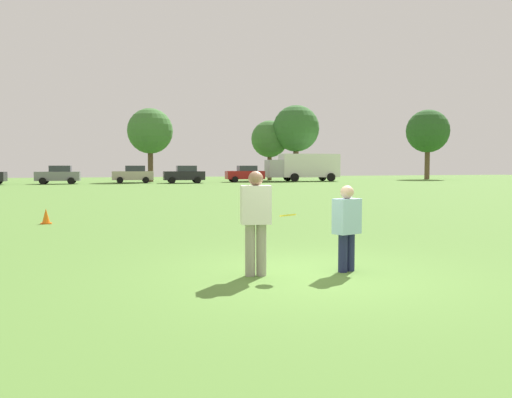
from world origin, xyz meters
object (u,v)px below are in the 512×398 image
traffic_cone (46,216)px  parked_car_far_right (245,174)px  parked_car_center (59,175)px  parked_car_near_right (185,174)px  parked_car_mid_right (133,174)px  player_defender (347,224)px  box_truck (304,166)px  player_thrower (256,217)px  frisbee (288,215)px

traffic_cone → parked_car_far_right: 42.94m
parked_car_center → traffic_cone: bearing=-88.6°
parked_car_center → parked_car_near_right: bearing=-6.4°
parked_car_center → parked_car_mid_right: bearing=5.8°
player_defender → traffic_cone: (-5.25, 9.53, -0.58)m
parked_car_center → parked_car_mid_right: same height
parked_car_center → box_truck: box_truck is taller
parked_car_mid_right → parked_car_far_right: size_ratio=1.00×
player_thrower → box_truck: size_ratio=0.20×
traffic_cone → parked_car_far_right: parked_car_far_right is taller
frisbee → box_truck: (21.70, 48.88, 0.77)m
traffic_cone → box_truck: bearing=56.7°
player_thrower → parked_car_near_right: size_ratio=0.39×
player_defender → parked_car_near_right: bearing=82.5°
parked_car_near_right → player_thrower: bearing=-99.4°
box_truck → traffic_cone: bearing=-123.3°
player_thrower → player_defender: (1.57, -0.15, -0.15)m
frisbee → traffic_cone: frisbee is taller
player_thrower → parked_car_far_right: size_ratio=0.39×
box_truck → player_thrower: bearing=-114.5°
player_thrower → parked_car_center: (-4.64, 47.82, -0.03)m
traffic_cone → parked_car_near_right: bearing=72.9°
traffic_cone → parked_car_far_right: bearing=64.4°
frisbee → box_truck: size_ratio=0.03×
player_defender → parked_car_mid_right: size_ratio=0.34×
parked_car_mid_right → parked_car_far_right: bearing=-2.1°
frisbee → traffic_cone: bearing=113.8°
player_defender → parked_car_far_right: parked_car_far_right is taller
traffic_cone → parked_car_far_right: size_ratio=0.11×
player_defender → box_truck: box_truck is taller
parked_car_mid_right → parked_car_near_right: 5.45m
parked_car_center → box_truck: bearing=2.0°
parked_car_center → player_defender: bearing=-82.6°
frisbee → box_truck: box_truck is taller
player_defender → parked_car_mid_right: bearing=88.7°
player_thrower → parked_car_center: size_ratio=0.39×
player_thrower → parked_car_near_right: parked_car_near_right is taller
box_truck → parked_car_far_right: bearing=-175.0°
frisbee → parked_car_far_right: size_ratio=0.06×
parked_car_far_right → parked_car_near_right: bearing=-166.7°
parked_car_center → frisbee: bearing=-83.9°
traffic_cone → parked_car_far_right: (18.52, 38.73, 0.69)m
player_thrower → parked_car_far_right: (14.84, 48.12, -0.03)m
parked_car_near_right → frisbee: bearing=-98.8°
parked_car_center → parked_car_near_right: same height
frisbee → parked_car_center: size_ratio=0.06×
player_thrower → traffic_cone: bearing=111.5°
box_truck → parked_car_near_right: bearing=-170.9°
player_thrower → parked_car_near_right: 47.06m
player_thrower → player_defender: player_thrower is taller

